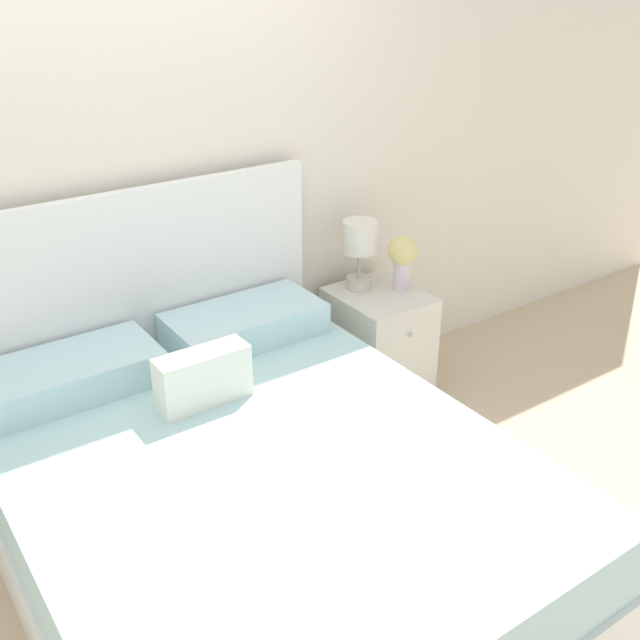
# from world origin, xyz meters

# --- Properties ---
(ground_plane) EXTENTS (12.00, 12.00, 0.00)m
(ground_plane) POSITION_xyz_m (0.00, 0.00, 0.00)
(ground_plane) COLOR #CCB28E
(wall_back) EXTENTS (8.00, 0.06, 2.60)m
(wall_back) POSITION_xyz_m (0.00, 0.07, 1.30)
(wall_back) COLOR silver
(wall_back) RESTS_ON ground_plane
(bed) EXTENTS (1.69, 2.09, 1.27)m
(bed) POSITION_xyz_m (0.00, -0.96, 0.32)
(bed) COLOR white
(bed) RESTS_ON ground_plane
(nightstand) EXTENTS (0.42, 0.50, 0.59)m
(nightstand) POSITION_xyz_m (1.17, -0.26, 0.30)
(nightstand) COLOR silver
(nightstand) RESTS_ON ground_plane
(table_lamp) EXTENTS (0.18, 0.18, 0.36)m
(table_lamp) POSITION_xyz_m (1.13, -0.14, 0.83)
(table_lamp) COLOR beige
(table_lamp) RESTS_ON nightstand
(flower_vase) EXTENTS (0.15, 0.15, 0.28)m
(flower_vase) POSITION_xyz_m (1.31, -0.27, 0.77)
(flower_vase) COLOR silver
(flower_vase) RESTS_ON nightstand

